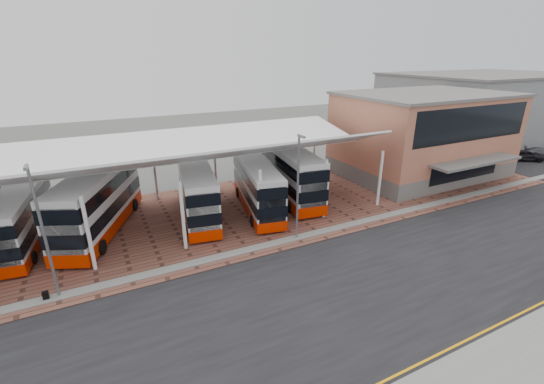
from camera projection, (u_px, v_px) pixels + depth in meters
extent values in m
plane|color=#4F514C|center=(320.00, 290.00, 21.84)|extent=(140.00, 140.00, 0.00)
cube|color=black|center=(330.00, 299.00, 21.00)|extent=(120.00, 14.00, 0.02)
cube|color=brown|center=(260.00, 207.00, 33.51)|extent=(72.00, 16.00, 0.06)
cube|color=slate|center=(274.00, 244.00, 26.98)|extent=(120.00, 0.80, 0.14)
cube|color=orange|center=(409.00, 376.00, 15.99)|extent=(120.00, 0.12, 0.01)
cube|color=orange|center=(404.00, 371.00, 16.24)|extent=(120.00, 0.12, 0.01)
cylinder|color=white|center=(5.00, 197.00, 29.74)|extent=(0.26, 0.26, 4.60)
cylinder|color=white|center=(88.00, 234.00, 22.97)|extent=(0.26, 0.26, 5.20)
cylinder|color=white|center=(86.00, 186.00, 32.25)|extent=(0.26, 0.26, 4.60)
cylinder|color=white|center=(183.00, 216.00, 25.48)|extent=(0.26, 0.26, 5.20)
cylinder|color=white|center=(155.00, 176.00, 34.77)|extent=(0.26, 0.26, 4.60)
cylinder|color=white|center=(260.00, 202.00, 27.99)|extent=(0.26, 0.26, 5.20)
cylinder|color=white|center=(215.00, 168.00, 37.28)|extent=(0.26, 0.26, 4.60)
cylinder|color=white|center=(325.00, 189.00, 30.51)|extent=(0.26, 0.26, 5.20)
cylinder|color=white|center=(268.00, 160.00, 39.79)|extent=(0.26, 0.26, 4.60)
cylinder|color=white|center=(380.00, 179.00, 33.02)|extent=(0.26, 0.26, 5.20)
cylinder|color=white|center=(314.00, 154.00, 42.30)|extent=(0.26, 0.26, 4.60)
cube|color=silver|center=(171.00, 161.00, 26.06)|extent=(37.00, 4.95, 1.95)
cube|color=silver|center=(157.00, 146.00, 30.80)|extent=(37.00, 7.12, 1.43)
cube|color=#635F5D|center=(418.00, 165.00, 42.82)|extent=(18.00, 12.00, 1.80)
cube|color=#AF6950|center=(423.00, 127.00, 41.21)|extent=(18.00, 12.00, 7.20)
cube|color=black|center=(473.00, 124.00, 35.78)|extent=(16.00, 0.25, 3.40)
cube|color=black|center=(464.00, 169.00, 37.47)|extent=(10.00, 0.25, 2.20)
cube|color=#635F5D|center=(476.00, 162.00, 36.16)|extent=(11.00, 2.40, 0.25)
cube|color=#635F5D|center=(428.00, 94.00, 39.88)|extent=(18.40, 12.40, 0.30)
cube|color=slate|center=(483.00, 106.00, 60.16)|extent=(30.00, 20.00, 10.00)
cube|color=#635F5D|center=(490.00, 74.00, 58.33)|extent=(30.50, 20.50, 0.30)
cylinder|color=slate|center=(44.00, 236.00, 19.80)|extent=(0.16, 0.16, 8.00)
cube|color=slate|center=(26.00, 167.00, 18.11)|extent=(0.15, 0.90, 0.15)
cylinder|color=slate|center=(298.00, 190.00, 26.49)|extent=(0.16, 0.16, 8.00)
cube|color=slate|center=(301.00, 136.00, 24.81)|extent=(0.15, 0.90, 0.15)
cube|color=silver|center=(20.00, 217.00, 26.15)|extent=(3.49, 10.20, 3.91)
cube|color=#BC1E00|center=(26.00, 237.00, 26.72)|extent=(3.53, 10.24, 0.82)
cube|color=black|center=(22.00, 223.00, 26.29)|extent=(3.53, 10.24, 0.86)
cube|color=black|center=(17.00, 204.00, 25.77)|extent=(3.53, 10.24, 0.86)
cylinder|color=black|center=(33.00, 258.00, 24.31)|extent=(0.36, 0.93, 0.91)
cylinder|color=black|center=(20.00, 223.00, 29.23)|extent=(0.36, 0.93, 0.91)
cylinder|color=black|center=(52.00, 219.00, 29.94)|extent=(0.36, 0.93, 0.91)
cube|color=silver|center=(98.00, 200.00, 28.18)|extent=(7.23, 11.91, 4.62)
cube|color=#BC1E00|center=(102.00, 222.00, 28.86)|extent=(7.29, 11.96, 0.97)
cube|color=black|center=(99.00, 206.00, 28.36)|extent=(7.29, 11.96, 1.02)
cube|color=black|center=(96.00, 185.00, 27.74)|extent=(7.29, 11.96, 1.02)
cube|color=black|center=(62.00, 237.00, 22.76)|extent=(2.26, 1.07, 3.87)
cylinder|color=black|center=(62.00, 248.00, 25.33)|extent=(0.71, 1.11, 1.08)
cylinder|color=black|center=(102.00, 247.00, 25.45)|extent=(0.71, 1.11, 1.08)
cylinder|color=black|center=(104.00, 205.00, 32.38)|extent=(0.71, 1.11, 1.08)
cylinder|color=black|center=(134.00, 205.00, 32.51)|extent=(0.71, 1.11, 1.08)
cube|color=silver|center=(197.00, 190.00, 30.93)|extent=(4.27, 11.02, 4.21)
cube|color=#BC1E00|center=(198.00, 208.00, 31.55)|extent=(4.32, 11.07, 0.88)
cube|color=black|center=(197.00, 195.00, 31.09)|extent=(4.32, 11.07, 0.93)
cube|color=black|center=(196.00, 177.00, 30.53)|extent=(4.32, 11.07, 0.93)
cube|color=black|center=(204.00, 216.00, 26.20)|extent=(2.19, 0.48, 3.52)
cylinder|color=black|center=(187.00, 229.00, 28.19)|extent=(0.44, 1.01, 0.98)
cylinder|color=black|center=(219.00, 225.00, 28.85)|extent=(0.44, 1.01, 0.98)
cylinder|color=black|center=(181.00, 197.00, 34.35)|extent=(0.44, 1.01, 0.98)
cylinder|color=black|center=(207.00, 195.00, 35.01)|extent=(0.44, 1.01, 0.98)
cube|color=silver|center=(257.00, 185.00, 32.23)|extent=(4.40, 10.72, 4.09)
cube|color=#BC1E00|center=(257.00, 202.00, 32.82)|extent=(4.45, 10.76, 0.86)
cube|color=black|center=(257.00, 190.00, 32.38)|extent=(4.45, 10.76, 0.90)
cube|color=black|center=(257.00, 173.00, 31.83)|extent=(4.45, 10.76, 0.90)
cube|color=black|center=(272.00, 209.00, 27.60)|extent=(2.11, 0.52, 3.42)
cylinder|color=black|center=(252.00, 221.00, 29.57)|extent=(0.45, 0.98, 0.95)
cylinder|color=black|center=(280.00, 218.00, 30.15)|extent=(0.45, 0.98, 0.95)
cylinder|color=black|center=(238.00, 192.00, 35.60)|extent=(0.45, 0.98, 0.95)
cylinder|color=black|center=(261.00, 190.00, 36.18)|extent=(0.45, 0.98, 0.95)
cube|color=silver|center=(289.00, 171.00, 35.16)|extent=(4.34, 12.01, 4.59)
cube|color=#BC1E00|center=(288.00, 189.00, 35.83)|extent=(4.38, 12.06, 0.96)
cube|color=black|center=(289.00, 176.00, 35.33)|extent=(4.38, 12.06, 1.01)
cube|color=black|center=(289.00, 159.00, 34.72)|extent=(4.38, 12.06, 1.01)
cube|color=black|center=(314.00, 193.00, 30.04)|extent=(2.39, 0.45, 3.85)
cylinder|color=black|center=(289.00, 207.00, 32.16)|extent=(0.45, 1.10, 1.07)
cylinder|color=black|center=(317.00, 203.00, 32.95)|extent=(0.45, 1.10, 1.07)
cylinder|color=black|center=(264.00, 180.00, 38.82)|extent=(0.45, 1.10, 1.07)
cylinder|color=black|center=(288.00, 178.00, 39.61)|extent=(0.45, 1.10, 1.07)
cube|color=black|center=(46.00, 296.00, 20.79)|extent=(0.32, 0.23, 0.55)
imported|color=black|center=(526.00, 155.00, 47.43)|extent=(4.45, 3.80, 1.44)
imported|color=#4B4D52|center=(543.00, 153.00, 48.84)|extent=(3.81, 4.71, 1.28)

